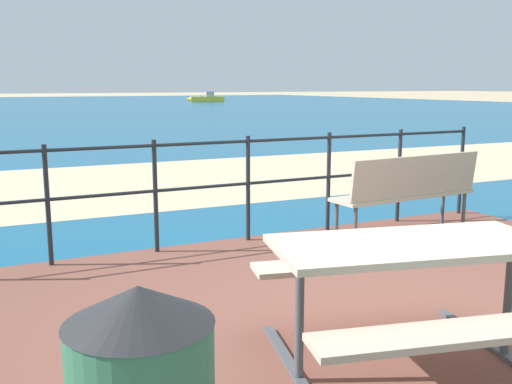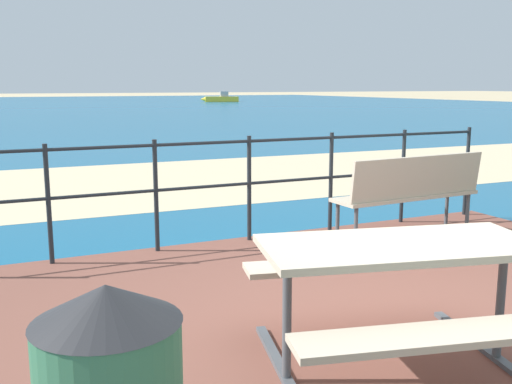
% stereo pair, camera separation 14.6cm
% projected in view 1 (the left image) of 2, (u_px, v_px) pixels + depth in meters
% --- Properties ---
extents(ground_plane, '(240.00, 240.00, 0.00)m').
position_uv_depth(ground_plane, '(405.00, 334.00, 3.97)').
color(ground_plane, tan).
extents(patio_paving, '(6.40, 5.20, 0.06)m').
position_uv_depth(patio_paving, '(405.00, 330.00, 3.96)').
color(patio_paving, brown).
rests_on(patio_paving, ground).
extents(sea_water, '(90.00, 90.00, 0.01)m').
position_uv_depth(sea_water, '(9.00, 110.00, 39.29)').
color(sea_water, '#145B84').
rests_on(sea_water, ground).
extents(beach_strip, '(54.08, 5.96, 0.01)m').
position_uv_depth(beach_strip, '(138.00, 183.00, 10.05)').
color(beach_strip, beige).
rests_on(beach_strip, ground).
extents(picnic_table, '(1.79, 1.69, 0.75)m').
position_uv_depth(picnic_table, '(410.00, 273.00, 3.25)').
color(picnic_table, '#BCAD93').
rests_on(picnic_table, patio_paving).
extents(park_bench, '(1.70, 0.52, 0.90)m').
position_uv_depth(park_bench, '(409.00, 188.00, 6.08)').
color(park_bench, '#BCAD93').
rests_on(park_bench, patio_paving).
extents(railing_fence, '(5.94, 0.04, 1.09)m').
position_uv_depth(railing_fence, '(248.00, 177.00, 6.02)').
color(railing_fence, '#1E2328').
rests_on(railing_fence, patio_paving).
extents(boat_near, '(3.83, 2.08, 1.01)m').
position_uv_depth(boat_near, '(207.00, 98.00, 57.57)').
color(boat_near, yellow).
rests_on(boat_near, sea_water).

